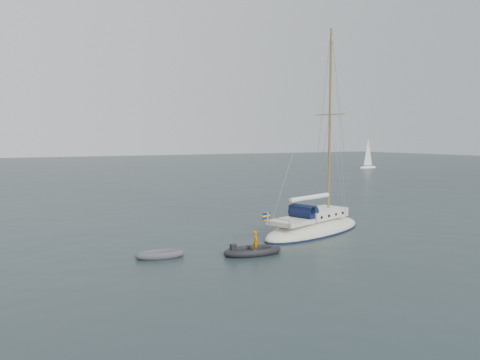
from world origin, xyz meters
TOP-DOWN VIEW (x-y plane):
  - ground at (0.00, 0.00)m, footprint 300.00×300.00m
  - sailboat at (2.52, -1.32)m, footprint 10.61×3.18m
  - dinghy at (-9.34, -2.63)m, footprint 2.77×1.25m
  - rib at (-4.41, -4.50)m, footprint 3.58×1.63m
  - distant_yacht_b at (57.83, 50.54)m, footprint 5.67×3.03m

SIDE VIEW (x-z plane):
  - ground at x=0.00m, z-range 0.00..0.00m
  - dinghy at x=-9.34m, z-range -0.02..0.37m
  - rib at x=-4.41m, z-range -0.47..0.90m
  - sailboat at x=2.52m, z-range -6.42..8.70m
  - distant_yacht_b at x=57.83m, z-range -0.55..6.97m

